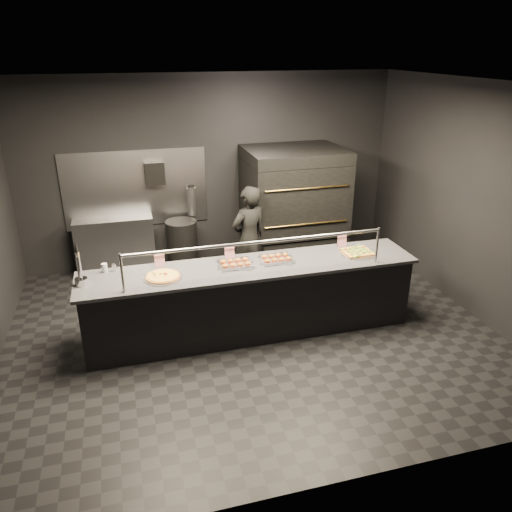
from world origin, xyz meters
name	(u,v)px	position (x,y,z in m)	size (l,w,h in m)	color
room	(248,219)	(-0.02, 0.05, 1.50)	(6.04, 6.00, 3.00)	black
service_counter	(251,299)	(0.00, 0.00, 0.46)	(4.10, 0.78, 1.37)	black
pizza_oven	(293,208)	(1.20, 1.90, 0.97)	(1.50, 1.23, 1.91)	black
prep_shelf	(116,246)	(-1.60, 2.32, 0.45)	(1.20, 0.35, 0.90)	#99999E
towel_dispenser	(155,173)	(-0.90, 2.39, 1.55)	(0.30, 0.20, 0.35)	black
fire_extinguisher	(192,201)	(-0.35, 2.40, 1.06)	(0.14, 0.14, 0.51)	#B2B2B7
beer_tap	(80,272)	(-1.95, 0.00, 1.07)	(0.14, 0.20, 0.54)	silver
round_pizza	(163,277)	(-1.06, -0.06, 0.94)	(0.45, 0.45, 0.03)	silver
slider_tray_a	(236,264)	(-0.18, 0.06, 0.94)	(0.47, 0.40, 0.06)	silver
slider_tray_b	(276,259)	(0.34, 0.07, 0.94)	(0.47, 0.40, 0.06)	silver
square_pizza	(357,252)	(1.40, 0.00, 0.94)	(0.45, 0.45, 0.05)	silver
condiment_jar	(108,268)	(-1.67, 0.28, 0.97)	(0.16, 0.06, 0.11)	silver
tent_cards	(247,251)	(0.02, 0.28, 1.00)	(2.50, 0.04, 0.15)	white
trash_bin	(182,246)	(-0.57, 2.14, 0.41)	(0.49, 0.49, 0.82)	black
worker	(249,239)	(0.29, 1.22, 0.78)	(0.57, 0.38, 1.57)	black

